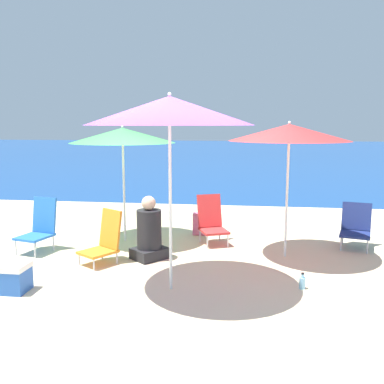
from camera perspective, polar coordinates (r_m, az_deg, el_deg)
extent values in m
plane|color=beige|center=(5.41, -2.81, -12.24)|extent=(60.00, 60.00, 0.00)
cube|color=#19478C|center=(30.33, 5.87, 5.32)|extent=(60.00, 40.00, 0.01)
cylinder|color=white|center=(7.25, -9.05, -0.07)|extent=(0.04, 0.04, 1.66)
cone|color=#47B756|center=(7.16, -9.24, 7.46)|extent=(1.74, 1.74, 0.24)
sphere|color=white|center=(7.16, -9.27, 8.60)|extent=(0.04, 0.04, 0.04)
cylinder|color=white|center=(6.43, 12.53, -1.04)|extent=(0.04, 0.04, 1.72)
cone|color=red|center=(6.33, 12.83, 7.75)|extent=(1.74, 1.74, 0.24)
sphere|color=white|center=(6.33, 12.88, 9.02)|extent=(0.04, 0.04, 0.04)
cylinder|color=white|center=(5.02, -2.90, -2.33)|extent=(0.04, 0.04, 1.95)
cone|color=purple|center=(4.92, -3.01, 10.78)|extent=(1.93, 1.93, 0.33)
sphere|color=white|center=(4.93, -3.03, 12.91)|extent=(0.04, 0.04, 0.04)
cylinder|color=silver|center=(7.11, 19.24, -6.58)|extent=(0.02, 0.02, 0.22)
cylinder|color=silver|center=(7.10, 22.35, -6.78)|extent=(0.02, 0.02, 0.22)
cylinder|color=silver|center=(7.53, 19.45, -5.73)|extent=(0.02, 0.02, 0.22)
cylinder|color=silver|center=(7.52, 22.38, -5.92)|extent=(0.02, 0.02, 0.22)
cube|color=navy|center=(7.28, 20.91, -5.27)|extent=(0.57, 0.61, 0.04)
cube|color=navy|center=(7.48, 21.08, -3.02)|extent=(0.47, 0.24, 0.44)
cylinder|color=silver|center=(6.84, 2.07, -6.70)|extent=(0.02, 0.02, 0.21)
cylinder|color=silver|center=(6.95, 4.80, -6.48)|extent=(0.02, 0.02, 0.21)
cylinder|color=silver|center=(7.22, 1.09, -5.85)|extent=(0.02, 0.02, 0.21)
cylinder|color=silver|center=(7.32, 3.69, -5.65)|extent=(0.02, 0.02, 0.21)
cube|color=red|center=(7.05, 2.92, -5.18)|extent=(0.56, 0.60, 0.04)
cube|color=red|center=(7.21, 2.33, -2.48)|extent=(0.44, 0.31, 0.54)
cylinder|color=silver|center=(6.28, -14.81, -8.70)|extent=(0.02, 0.02, 0.16)
cylinder|color=silver|center=(6.01, -12.94, -9.44)|extent=(0.02, 0.02, 0.16)
cylinder|color=silver|center=(6.50, -11.91, -7.99)|extent=(0.02, 0.02, 0.16)
cylinder|color=silver|center=(6.24, -9.98, -8.65)|extent=(0.02, 0.02, 0.16)
cube|color=orange|center=(6.23, -12.44, -7.82)|extent=(0.59, 0.61, 0.04)
cube|color=orange|center=(6.28, -10.82, -4.81)|extent=(0.41, 0.33, 0.55)
cylinder|color=silver|center=(7.03, -22.43, -6.88)|extent=(0.02, 0.02, 0.24)
cylinder|color=silver|center=(6.79, -20.23, -7.30)|extent=(0.02, 0.02, 0.24)
cylinder|color=silver|center=(7.32, -20.16, -6.12)|extent=(0.02, 0.02, 0.24)
cylinder|color=silver|center=(7.10, -17.98, -6.48)|extent=(0.02, 0.02, 0.24)
cube|color=blue|center=(7.02, -20.26, -5.62)|extent=(0.53, 0.58, 0.04)
cube|color=blue|center=(7.14, -19.08, -2.89)|extent=(0.44, 0.22, 0.55)
cube|color=#262628|center=(6.40, -5.69, -8.12)|extent=(0.61, 0.61, 0.16)
cylinder|color=#262628|center=(6.30, -5.74, -4.95)|extent=(0.36, 0.36, 0.57)
sphere|color=beige|center=(6.22, -5.79, -1.47)|extent=(0.21, 0.21, 0.21)
cube|color=pink|center=(7.69, 1.08, -4.25)|extent=(0.25, 0.18, 0.39)
cube|color=pink|center=(7.60, 0.98, -5.00)|extent=(0.17, 0.03, 0.18)
cylinder|color=#8CCCEA|center=(5.43, 14.50, -11.68)|extent=(0.08, 0.08, 0.14)
cylinder|color=#8CCCEA|center=(5.40, 14.54, -10.78)|extent=(0.03, 0.03, 0.05)
cylinder|color=black|center=(5.39, 14.55, -10.47)|extent=(0.04, 0.04, 0.02)
cube|color=#2859B2|center=(5.62, -23.51, -10.71)|extent=(0.51, 0.31, 0.27)
cube|color=white|center=(5.57, -23.62, -9.04)|extent=(0.53, 0.32, 0.07)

